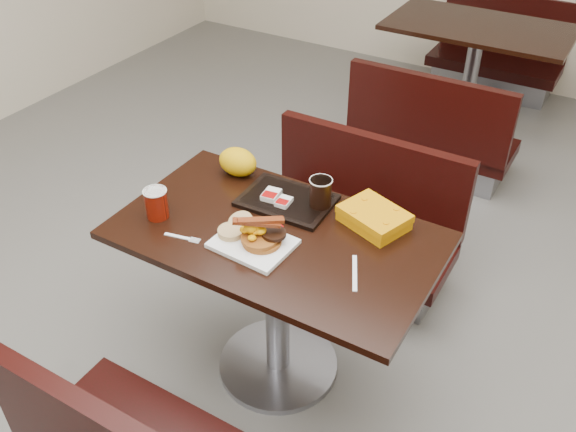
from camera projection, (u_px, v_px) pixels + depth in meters
The scene contains 24 objects.
floor at pixel (278, 366), 2.74m from camera, with size 6.00×7.00×0.01m, color slate.
table_near at pixel (277, 305), 2.52m from camera, with size 1.20×0.70×0.75m, color black, non-canonical shape.
bench_near_n at pixel (352, 220), 3.01m from camera, with size 1.00×0.46×0.72m, color black, non-canonical shape.
table_far at pixel (470, 78), 4.32m from camera, with size 1.20×0.70×0.75m, color black, non-canonical shape.
bench_far_s at pixel (436, 120), 3.84m from camera, with size 1.00×0.46×0.72m, color black, non-canonical shape.
bench_far_n at pixel (497, 48), 4.82m from camera, with size 1.00×0.46×0.72m, color black, non-canonical shape.
platter at pixel (253, 244), 2.23m from camera, with size 0.28×0.22×0.02m, color white.
pancake_stack at pixel (262, 239), 2.21m from camera, with size 0.14×0.14×0.03m, color #924718.
sausage_patty at pixel (274, 234), 2.20m from camera, with size 0.09×0.09×0.01m, color black.
scrambled_eggs at pixel (251, 228), 2.20m from camera, with size 0.10×0.08×0.05m, color #F4B204.
bacon_strips at pixel (257, 222), 2.17m from camera, with size 0.17×0.07×0.01m, color #4D0A05, non-canonical shape.
muffin_bottom at pixel (231, 232), 2.25m from camera, with size 0.10×0.10×0.02m, color tan.
muffin_top at pixel (241, 223), 2.28m from camera, with size 0.09×0.09×0.02m, color tan.
coffee_cup_near at pixel (156, 204), 2.34m from camera, with size 0.08×0.08×0.12m, color #9B1705.
fork at pixel (177, 236), 2.27m from camera, with size 0.14×0.03×0.00m, color white, non-canonical shape.
knife at pixel (355, 273), 2.11m from camera, with size 0.18×0.02×0.00m, color white.
condiment_syrup at pixel (293, 220), 2.35m from camera, with size 0.04×0.03×0.01m, color #A53107.
condiment_ketchup at pixel (277, 226), 2.32m from camera, with size 0.04×0.03×0.01m, color #8C0504.
tray at pixel (287, 200), 2.45m from camera, with size 0.36×0.25×0.02m, color black.
hashbrown_sleeve_left at pixel (271, 195), 2.45m from camera, with size 0.06×0.08×0.02m, color silver.
hashbrown_sleeve_right at pixel (284, 202), 2.41m from camera, with size 0.05×0.07×0.02m, color silver.
coffee_cup_far at pixel (321, 192), 2.37m from camera, with size 0.08×0.08×0.12m, color black.
clamshell at pixel (374, 217), 2.32m from camera, with size 0.24×0.18×0.06m, color #D28103.
paper_bag at pixel (238, 162), 2.59m from camera, with size 0.17×0.12×0.12m, color #D89E07.
Camera 1 is at (0.96, -1.54, 2.16)m, focal length 38.59 mm.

